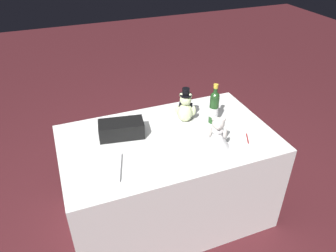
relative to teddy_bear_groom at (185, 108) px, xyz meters
name	(u,v)px	position (x,y,z in m)	size (l,w,h in m)	color
ground_plane	(168,211)	(0.21, 0.17, -0.88)	(12.00, 12.00, 0.00)	#47191E
reception_table	(168,178)	(0.21, 0.17, -0.49)	(1.54, 0.92, 0.78)	white
teddy_bear_groom	(185,108)	(0.00, 0.00, 0.00)	(0.15, 0.15, 0.28)	beige
teddy_bear_bride	(217,133)	(-0.07, 0.37, -0.01)	(0.21, 0.23, 0.24)	white
champagne_bottle	(214,107)	(-0.19, 0.10, 0.03)	(0.07, 0.07, 0.32)	#20471E
signing_pen	(248,139)	(-0.31, 0.40, -0.10)	(0.06, 0.12, 0.01)	maroon
gift_case_black	(121,129)	(0.52, 0.03, -0.05)	(0.34, 0.21, 0.12)	black
guestbook	(106,168)	(0.70, 0.35, -0.09)	(0.19, 0.26, 0.02)	white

